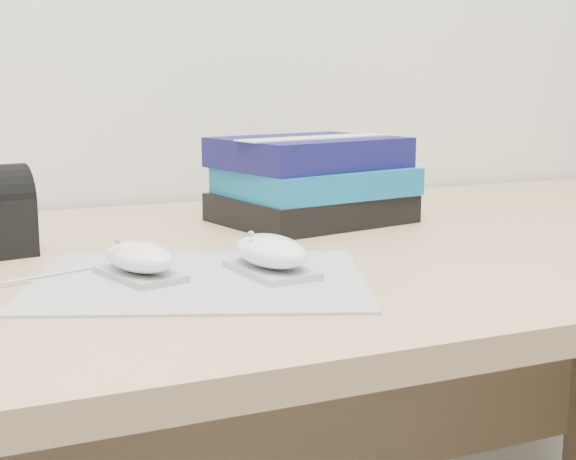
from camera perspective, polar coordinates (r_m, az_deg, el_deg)
name	(u,v)px	position (r m, az deg, el deg)	size (l,w,h in m)	color
desk	(310,398)	(1.14, 1.60, -11.82)	(1.60, 0.80, 0.73)	tan
mousepad	(200,279)	(0.82, -6.29, -3.50)	(0.33, 0.26, 0.00)	gray
mouse_rear	(140,260)	(0.83, -10.50, -2.10)	(0.08, 0.11, 0.04)	#A0A0A2
mouse_front	(271,254)	(0.83, -1.22, -1.73)	(0.07, 0.12, 0.05)	#AFAEB1
book_stack	(312,180)	(1.15, 1.69, 3.55)	(0.29, 0.25, 0.12)	black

